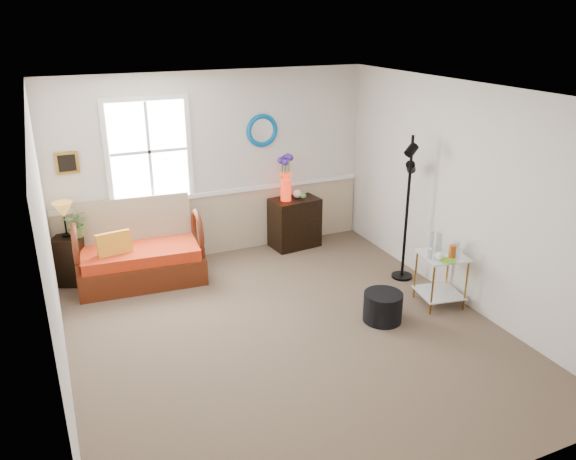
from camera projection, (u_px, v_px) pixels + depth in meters
name	position (u px, v px, depth m)	size (l,w,h in m)	color
floor	(288.00, 334.00, 6.17)	(4.50, 5.00, 0.01)	#76604B
ceiling	(287.00, 93.00, 5.23)	(4.50, 5.00, 0.01)	white
walls	(288.00, 223.00, 5.70)	(4.51, 5.01, 2.60)	silver
wainscot	(218.00, 224.00, 8.12)	(4.46, 0.02, 0.90)	tan
chair_rail	(217.00, 193.00, 7.95)	(4.46, 0.04, 0.06)	white
window	(149.00, 151.00, 7.36)	(1.14, 0.06, 1.44)	white
picture	(67.00, 163.00, 7.00)	(0.28, 0.03, 0.28)	gold
mirror	(262.00, 130.00, 7.92)	(0.47, 0.47, 0.07)	#0064B8
loveseat	(139.00, 244.00, 7.23)	(1.58, 0.89, 1.03)	#601E0A
throw_pillow	(115.00, 248.00, 7.01)	(0.42, 0.11, 0.42)	orange
lamp_stand	(71.00, 260.00, 7.24)	(0.36, 0.36, 0.64)	black
table_lamp	(65.00, 220.00, 7.06)	(0.25, 0.25, 0.46)	#C68632
potted_plant	(77.00, 226.00, 7.09)	(0.33, 0.37, 0.29)	#507F41
cabinet	(295.00, 223.00, 8.38)	(0.69, 0.45, 0.74)	black
flower_vase	(286.00, 178.00, 8.07)	(0.20, 0.20, 0.67)	red
side_table	(440.00, 279.00, 6.70)	(0.51, 0.51, 0.65)	#A27425
tabletop_items	(443.00, 245.00, 6.52)	(0.43, 0.43, 0.26)	silver
floor_lamp	(407.00, 209.00, 7.15)	(0.28, 0.28, 1.91)	black
ottoman	(383.00, 307.00, 6.38)	(0.44, 0.44, 0.34)	black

